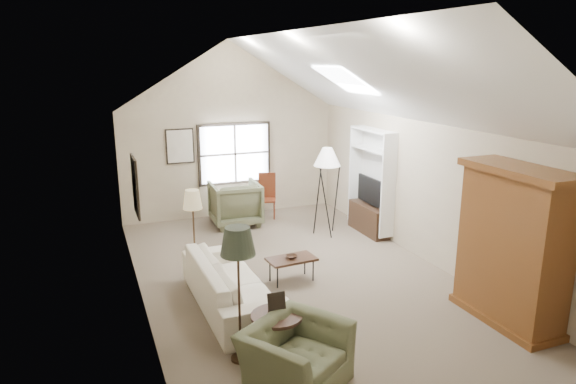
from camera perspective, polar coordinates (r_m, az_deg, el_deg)
name	(u,v)px	position (r m, az deg, el deg)	size (l,w,h in m)	color
room_shell	(298,84)	(7.99, 1.09, 11.96)	(5.01, 8.01, 4.00)	#736352
window	(235,154)	(11.95, -5.93, 4.26)	(1.72, 0.08, 1.42)	black
skylight	(346,79)	(9.36, 6.41, 12.33)	(0.80, 1.20, 0.52)	white
wall_art	(160,164)	(9.55, -14.06, 3.00)	(1.97, 3.71, 0.88)	black
armoire	(513,246)	(7.65, 23.72, -5.55)	(0.60, 1.50, 2.20)	brown
tv_alcove	(371,180)	(10.76, 9.24, 1.36)	(0.32, 1.30, 2.10)	white
media_console	(369,219)	(10.97, 8.97, -2.97)	(0.34, 1.18, 0.60)	#382316
tv_panel	(370,190)	(10.80, 9.10, 0.17)	(0.05, 0.90, 0.55)	black
sofa	(232,283)	(7.73, -6.20, -10.04)	(2.49, 0.97, 0.73)	#F0E6CF
armchair_near	(295,356)	(6.01, 0.82, -17.79)	(1.09, 0.95, 0.71)	#545D41
armchair_far	(235,203)	(11.38, -5.89, -1.26)	(1.03, 1.06, 0.97)	#555B3F
coffee_table	(292,269)	(8.56, 0.40, -8.60)	(0.79, 0.44, 0.40)	#3D2419
bowl	(292,257)	(8.48, 0.40, -7.20)	(0.19, 0.19, 0.05)	#351E15
side_table	(277,338)	(6.42, -1.25, -15.92)	(0.62, 0.62, 0.62)	#3B2318
side_chair	(267,196)	(11.82, -2.36, -0.44)	(0.40, 0.40, 1.03)	maroon
tripod_lamp	(327,191)	(10.56, 4.31, 0.10)	(0.55, 0.55, 1.88)	silver
dark_lamp	(239,294)	(6.22, -5.46, -11.25)	(0.42, 0.42, 1.74)	black
tan_lamp	(194,234)	(8.60, -10.40, -4.62)	(0.31, 0.31, 1.56)	tan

